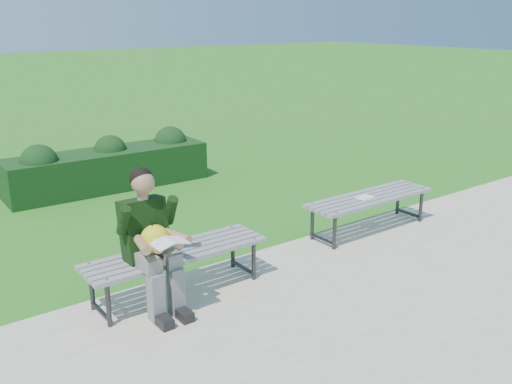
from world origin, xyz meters
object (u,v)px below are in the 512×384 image
at_px(hedge, 109,165).
at_px(bench_right, 370,200).
at_px(bench_left, 176,256).
at_px(seated_boy, 151,237).
at_px(paper_sheet, 364,197).

xyz_separation_m(hedge, bench_right, (1.84, -3.78, 0.05)).
relative_size(hedge, bench_right, 1.75).
bearing_deg(bench_left, seated_boy, -162.01).
distance_m(bench_right, paper_sheet, 0.12).
height_order(seated_boy, paper_sheet, seated_boy).
height_order(bench_left, bench_right, same).
distance_m(bench_left, seated_boy, 0.43).
height_order(hedge, bench_left, hedge).
bearing_deg(seated_boy, paper_sheet, 3.43).
bearing_deg(hedge, seated_boy, -107.33).
relative_size(bench_right, paper_sheet, 8.17).
xyz_separation_m(hedge, paper_sheet, (1.74, -3.78, 0.11)).
xyz_separation_m(bench_left, seated_boy, (-0.30, -0.10, 0.30)).
height_order(hedge, paper_sheet, hedge).
relative_size(bench_left, seated_boy, 1.37).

